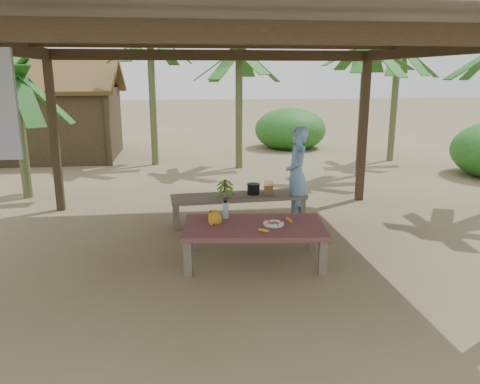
{
  "coord_description": "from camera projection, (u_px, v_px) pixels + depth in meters",
  "views": [
    {
      "loc": [
        -0.64,
        -6.15,
        2.38
      ],
      "look_at": [
        0.16,
        0.05,
        0.8
      ],
      "focal_mm": 35.0,
      "sensor_mm": 36.0,
      "label": 1
    }
  ],
  "objects": [
    {
      "name": "green_banana_stalk",
      "position": [
        225.0,
        188.0,
        7.59
      ],
      "size": [
        0.26,
        0.26,
        0.28
      ],
      "primitive_type": null,
      "rotation": [
        0.0,
        0.0,
        0.06
      ],
      "color": "#598C2D",
      "rests_on": "bench"
    },
    {
      "name": "banana_plant_n",
      "position": [
        239.0,
        60.0,
        11.59
      ],
      "size": [
        1.8,
        1.8,
        3.22
      ],
      "color": "#596638",
      "rests_on": "ground"
    },
    {
      "name": "work_table",
      "position": [
        254.0,
        230.0,
        6.02
      ],
      "size": [
        1.9,
        1.2,
        0.5
      ],
      "rotation": [
        0.0,
        0.0,
        -0.11
      ],
      "color": "brown",
      "rests_on": "ground"
    },
    {
      "name": "banana_plant_far",
      "position": [
        398.0,
        56.0,
        12.59
      ],
      "size": [
        1.8,
        1.8,
        3.34
      ],
      "color": "#596638",
      "rests_on": "ground"
    },
    {
      "name": "water_flask",
      "position": [
        225.0,
        210.0,
        6.26
      ],
      "size": [
        0.07,
        0.07,
        0.28
      ],
      "color": "#3DADBF",
      "rests_on": "work_table"
    },
    {
      "name": "loose_banana_front",
      "position": [
        264.0,
        230.0,
        5.72
      ],
      "size": [
        0.15,
        0.09,
        0.04
      ],
      "primitive_type": "ellipsoid",
      "rotation": [
        0.0,
        0.0,
        1.18
      ],
      "color": "gold",
      "rests_on": "work_table"
    },
    {
      "name": "pavilion",
      "position": [
        227.0,
        42.0,
        5.88
      ],
      "size": [
        6.6,
        5.6,
        2.95
      ],
      "color": "black",
      "rests_on": "ground"
    },
    {
      "name": "woman",
      "position": [
        297.0,
        174.0,
        7.67
      ],
      "size": [
        0.41,
        0.59,
        1.56
      ],
      "primitive_type": "imported",
      "rotation": [
        0.0,
        0.0,
        -1.64
      ],
      "color": "#7AA9E7",
      "rests_on": "ground"
    },
    {
      "name": "loose_banana_side",
      "position": [
        289.0,
        220.0,
        6.14
      ],
      "size": [
        0.07,
        0.17,
        0.04
      ],
      "primitive_type": "ellipsoid",
      "rotation": [
        0.0,
        0.0,
        0.18
      ],
      "color": "gold",
      "rests_on": "work_table"
    },
    {
      "name": "banana_plant_ne",
      "position": [
        366.0,
        52.0,
        10.62
      ],
      "size": [
        1.8,
        1.8,
        3.36
      ],
      "color": "#596638",
      "rests_on": "ground"
    },
    {
      "name": "banana_plant_nw",
      "position": [
        150.0,
        43.0,
        11.91
      ],
      "size": [
        1.8,
        1.8,
        3.67
      ],
      "color": "#596638",
      "rests_on": "ground"
    },
    {
      "name": "ripe_banana_bunch",
      "position": [
        211.0,
        216.0,
        6.09
      ],
      "size": [
        0.35,
        0.33,
        0.17
      ],
      "primitive_type": null,
      "rotation": [
        0.0,
        0.0,
        -0.43
      ],
      "color": "gold",
      "rests_on": "work_table"
    },
    {
      "name": "skewer_rack",
      "position": [
        269.0,
        188.0,
        7.68
      ],
      "size": [
        0.18,
        0.09,
        0.24
      ],
      "primitive_type": null,
      "rotation": [
        0.0,
        0.0,
        0.06
      ],
      "color": "#A57F47",
      "rests_on": "bench"
    },
    {
      "name": "hut",
      "position": [
        44.0,
        120.0,
        13.44
      ],
      "size": [
        4.4,
        3.43,
        2.85
      ],
      "color": "black",
      "rests_on": "ground"
    },
    {
      "name": "banana_plant_w",
      "position": [
        16.0,
        89.0,
        8.77
      ],
      "size": [
        1.8,
        1.8,
        2.58
      ],
      "color": "#596638",
      "rests_on": "ground"
    },
    {
      "name": "ground",
      "position": [
        229.0,
        248.0,
        6.58
      ],
      "size": [
        80.0,
        80.0,
        0.0
      ],
      "primitive_type": "plane",
      "color": "brown",
      "rests_on": "ground"
    },
    {
      "name": "cooking_pot",
      "position": [
        253.0,
        189.0,
        7.71
      ],
      "size": [
        0.2,
        0.2,
        0.17
      ],
      "primitive_type": "cylinder",
      "color": "black",
      "rests_on": "bench"
    },
    {
      "name": "plate",
      "position": [
        273.0,
        224.0,
        5.98
      ],
      "size": [
        0.26,
        0.26,
        0.04
      ],
      "color": "white",
      "rests_on": "work_table"
    },
    {
      "name": "bench",
      "position": [
        239.0,
        199.0,
        7.68
      ],
      "size": [
        2.23,
        0.74,
        0.45
      ],
      "rotation": [
        0.0,
        0.0,
        0.06
      ],
      "color": "brown",
      "rests_on": "ground"
    }
  ]
}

